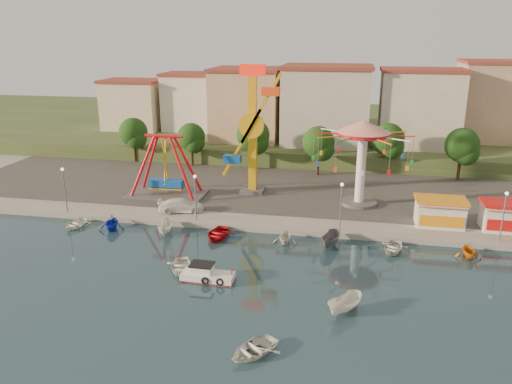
% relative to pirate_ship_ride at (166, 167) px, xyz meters
% --- Properties ---
extents(ground, '(200.00, 200.00, 0.00)m').
position_rel_pirate_ship_ride_xyz_m(ground, '(14.49, -20.95, -4.39)').
color(ground, '#142C38').
rests_on(ground, ground).
extents(quay_deck, '(200.00, 100.00, 0.60)m').
position_rel_pirate_ship_ride_xyz_m(quay_deck, '(14.49, 41.05, -4.09)').
color(quay_deck, '#9E998E').
rests_on(quay_deck, ground).
extents(asphalt_pad, '(90.00, 28.00, 0.01)m').
position_rel_pirate_ship_ride_xyz_m(asphalt_pad, '(14.49, 9.05, -3.79)').
color(asphalt_pad, '#4C4944').
rests_on(asphalt_pad, quay_deck).
extents(hill_terrace, '(200.00, 60.00, 3.00)m').
position_rel_pirate_ship_ride_xyz_m(hill_terrace, '(14.49, 46.05, -2.89)').
color(hill_terrace, '#384C26').
rests_on(hill_terrace, ground).
extents(pirate_ship_ride, '(10.00, 5.00, 8.00)m').
position_rel_pirate_ship_ride_xyz_m(pirate_ship_ride, '(0.00, 0.00, 0.00)').
color(pirate_ship_ride, '#59595E').
rests_on(pirate_ship_ride, quay_deck).
extents(kamikaze_tower, '(5.45, 3.10, 16.50)m').
position_rel_pirate_ship_ride_xyz_m(kamikaze_tower, '(10.96, 3.18, 4.15)').
color(kamikaze_tower, '#59595E').
rests_on(kamikaze_tower, quay_deck).
extents(wave_swinger, '(11.60, 11.60, 10.40)m').
position_rel_pirate_ship_ride_xyz_m(wave_swinger, '(24.50, 1.06, 3.80)').
color(wave_swinger, '#59595E').
rests_on(wave_swinger, quay_deck).
extents(booth_left, '(5.40, 3.78, 3.08)m').
position_rel_pirate_ship_ride_xyz_m(booth_left, '(33.10, -4.46, -2.23)').
color(booth_left, white).
rests_on(booth_left, quay_deck).
extents(booth_mid, '(5.40, 3.78, 3.08)m').
position_rel_pirate_ship_ride_xyz_m(booth_mid, '(39.92, -4.46, -2.23)').
color(booth_mid, white).
rests_on(booth_mid, quay_deck).
extents(lamp_post_0, '(0.14, 0.14, 5.00)m').
position_rel_pirate_ship_ride_xyz_m(lamp_post_0, '(-9.51, -7.95, -1.29)').
color(lamp_post_0, '#59595E').
rests_on(lamp_post_0, quay_deck).
extents(lamp_post_1, '(0.14, 0.14, 5.00)m').
position_rel_pirate_ship_ride_xyz_m(lamp_post_1, '(6.49, -7.95, -1.29)').
color(lamp_post_1, '#59595E').
rests_on(lamp_post_1, quay_deck).
extents(lamp_post_2, '(0.14, 0.14, 5.00)m').
position_rel_pirate_ship_ride_xyz_m(lamp_post_2, '(22.49, -7.95, -1.29)').
color(lamp_post_2, '#59595E').
rests_on(lamp_post_2, quay_deck).
extents(lamp_post_3, '(0.14, 0.14, 5.00)m').
position_rel_pirate_ship_ride_xyz_m(lamp_post_3, '(38.49, -7.95, -1.29)').
color(lamp_post_3, '#59595E').
rests_on(lamp_post_3, quay_deck).
extents(tree_0, '(4.60, 4.60, 7.19)m').
position_rel_pirate_ship_ride_xyz_m(tree_0, '(-11.51, 16.03, 1.08)').
color(tree_0, '#382314').
rests_on(tree_0, quay_deck).
extents(tree_1, '(4.35, 4.35, 6.80)m').
position_rel_pirate_ship_ride_xyz_m(tree_1, '(-1.51, 15.29, 0.81)').
color(tree_1, '#382314').
rests_on(tree_1, quay_deck).
extents(tree_2, '(5.02, 5.02, 7.85)m').
position_rel_pirate_ship_ride_xyz_m(tree_2, '(8.49, 14.86, 1.52)').
color(tree_2, '#382314').
rests_on(tree_2, quay_deck).
extents(tree_3, '(4.68, 4.68, 7.32)m').
position_rel_pirate_ship_ride_xyz_m(tree_3, '(18.49, 13.41, 1.16)').
color(tree_3, '#382314').
rests_on(tree_3, quay_deck).
extents(tree_4, '(4.86, 4.86, 7.60)m').
position_rel_pirate_ship_ride_xyz_m(tree_4, '(28.49, 16.40, 1.35)').
color(tree_4, '#382314').
rests_on(tree_4, quay_deck).
extents(tree_5, '(4.83, 4.83, 7.54)m').
position_rel_pirate_ship_ride_xyz_m(tree_5, '(38.49, 14.59, 1.31)').
color(tree_5, '#382314').
rests_on(tree_5, quay_deck).
extents(building_0, '(9.26, 9.53, 11.87)m').
position_rel_pirate_ship_ride_xyz_m(building_0, '(-18.88, 25.11, 4.54)').
color(building_0, beige).
rests_on(building_0, hill_terrace).
extents(building_1, '(12.33, 9.01, 8.63)m').
position_rel_pirate_ship_ride_xyz_m(building_1, '(-6.84, 30.43, 2.92)').
color(building_1, silver).
rests_on(building_1, hill_terrace).
extents(building_2, '(11.95, 9.28, 11.23)m').
position_rel_pirate_ship_ride_xyz_m(building_2, '(6.30, 31.01, 4.22)').
color(building_2, tan).
rests_on(building_2, hill_terrace).
extents(building_3, '(12.59, 10.50, 9.20)m').
position_rel_pirate_ship_ride_xyz_m(building_3, '(20.09, 27.85, 3.20)').
color(building_3, beige).
rests_on(building_3, hill_terrace).
extents(building_4, '(10.75, 9.23, 9.24)m').
position_rel_pirate_ship_ride_xyz_m(building_4, '(33.56, 31.25, 3.22)').
color(building_4, beige).
rests_on(building_4, hill_terrace).
extents(building_5, '(12.77, 10.96, 11.21)m').
position_rel_pirate_ship_ride_xyz_m(building_5, '(46.86, 29.38, 4.21)').
color(building_5, tan).
rests_on(building_5, hill_terrace).
extents(cabin_motorboat, '(4.68, 1.95, 1.63)m').
position_rel_pirate_ship_ride_xyz_m(cabin_motorboat, '(11.37, -20.52, -3.96)').
color(cabin_motorboat, white).
rests_on(cabin_motorboat, ground).
extents(rowboat_a, '(3.64, 4.41, 0.79)m').
position_rel_pirate_ship_ride_xyz_m(rowboat_a, '(8.48, -19.17, -4.00)').
color(rowboat_a, white).
rests_on(rowboat_a, ground).
extents(rowboat_b, '(4.48, 4.68, 0.79)m').
position_rel_pirate_ship_ride_xyz_m(rowboat_b, '(17.45, -30.14, -4.00)').
color(rowboat_b, white).
rests_on(rowboat_b, ground).
extents(skiff, '(3.38, 3.81, 1.44)m').
position_rel_pirate_ship_ride_xyz_m(skiff, '(23.40, -23.67, -3.67)').
color(skiff, white).
rests_on(skiff, ground).
extents(van, '(5.68, 3.52, 1.54)m').
position_rel_pirate_ship_ride_xyz_m(van, '(3.92, -5.64, -3.03)').
color(van, white).
rests_on(van, quay_deck).
extents(moored_boat_0, '(2.72, 3.65, 0.72)m').
position_rel_pirate_ship_ride_xyz_m(moored_boat_0, '(-6.66, -11.15, -4.03)').
color(moored_boat_0, white).
rests_on(moored_boat_0, ground).
extents(moored_boat_1, '(3.46, 3.78, 1.69)m').
position_rel_pirate_ship_ride_xyz_m(moored_boat_1, '(-2.23, -11.15, -3.55)').
color(moored_boat_1, '#152DB8').
rests_on(moored_boat_1, ground).
extents(moored_boat_2, '(2.01, 3.75, 1.37)m').
position_rel_pirate_ship_ride_xyz_m(moored_boat_2, '(3.99, -11.15, -3.71)').
color(moored_boat_2, silver).
rests_on(moored_boat_2, ground).
extents(moored_boat_3, '(3.27, 4.39, 0.87)m').
position_rel_pirate_ship_ride_xyz_m(moored_boat_3, '(9.80, -11.15, -3.96)').
color(moored_boat_3, red).
rests_on(moored_boat_3, ground).
extents(moored_boat_4, '(2.47, 2.86, 1.50)m').
position_rel_pirate_ship_ride_xyz_m(moored_boat_4, '(17.04, -11.15, -3.64)').
color(moored_boat_4, silver).
rests_on(moored_boat_4, ground).
extents(moored_boat_5, '(2.42, 4.05, 1.47)m').
position_rel_pirate_ship_ride_xyz_m(moored_boat_5, '(21.68, -11.15, -3.66)').
color(moored_boat_5, '#5C5C61').
rests_on(moored_boat_5, ground).
extents(moored_boat_6, '(3.49, 4.23, 0.76)m').
position_rel_pirate_ship_ride_xyz_m(moored_boat_6, '(27.82, -11.15, -4.01)').
color(moored_boat_6, silver).
rests_on(moored_boat_6, ground).
extents(moored_boat_7, '(2.55, 2.93, 1.50)m').
position_rel_pirate_ship_ride_xyz_m(moored_boat_7, '(34.92, -11.15, -3.64)').
color(moored_boat_7, orange).
rests_on(moored_boat_7, ground).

